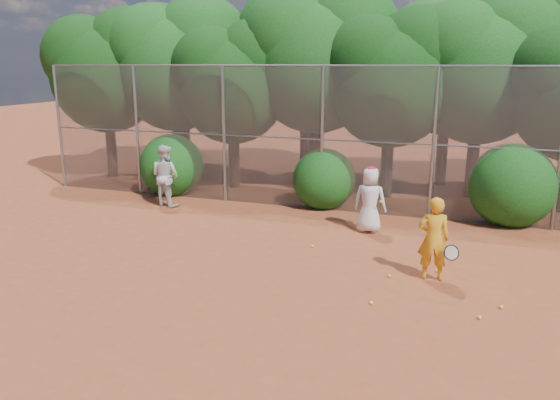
% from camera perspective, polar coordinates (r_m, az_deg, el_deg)
% --- Properties ---
extents(ground, '(80.00, 80.00, 0.00)m').
position_cam_1_polar(ground, '(9.98, 0.63, -9.96)').
color(ground, brown).
rests_on(ground, ground).
extents(fence_back, '(20.05, 0.09, 4.03)m').
position_cam_1_polar(fence_back, '(15.07, 7.67, 6.32)').
color(fence_back, gray).
rests_on(fence_back, ground).
extents(tree_0, '(4.38, 3.81, 6.00)m').
position_cam_1_polar(tree_0, '(20.76, -17.60, 13.13)').
color(tree_0, black).
rests_on(tree_0, ground).
extents(tree_1, '(4.64, 4.03, 6.35)m').
position_cam_1_polar(tree_1, '(19.80, -10.76, 14.18)').
color(tree_1, black).
rests_on(tree_1, ground).
extents(tree_2, '(3.99, 3.47, 5.47)m').
position_cam_1_polar(tree_2, '(18.04, -4.79, 12.55)').
color(tree_2, black).
rests_on(tree_2, ground).
extents(tree_3, '(4.89, 4.26, 6.70)m').
position_cam_1_polar(tree_3, '(18.13, 4.04, 15.14)').
color(tree_3, black).
rests_on(tree_3, ground).
extents(tree_4, '(4.19, 3.64, 5.73)m').
position_cam_1_polar(tree_4, '(17.03, 11.74, 12.81)').
color(tree_4, black).
rests_on(tree_4, ground).
extents(tree_5, '(4.51, 3.92, 6.17)m').
position_cam_1_polar(tree_5, '(17.66, 20.45, 13.21)').
color(tree_5, black).
rests_on(tree_5, ground).
extents(tree_9, '(4.83, 4.20, 6.62)m').
position_cam_1_polar(tree_9, '(22.30, -10.03, 14.63)').
color(tree_9, black).
rests_on(tree_9, ground).
extents(tree_10, '(5.15, 4.48, 7.06)m').
position_cam_1_polar(tree_10, '(20.53, 2.98, 15.68)').
color(tree_10, black).
rests_on(tree_10, ground).
extents(tree_11, '(4.64, 4.03, 6.35)m').
position_cam_1_polar(tree_11, '(19.28, 17.40, 13.80)').
color(tree_11, black).
rests_on(tree_11, ground).
extents(bush_0, '(2.00, 2.00, 2.00)m').
position_cam_1_polar(bush_0, '(17.66, -11.28, 3.86)').
color(bush_0, '#114512').
rests_on(bush_0, ground).
extents(bush_1, '(1.80, 1.80, 1.80)m').
position_cam_1_polar(bush_1, '(15.75, 4.62, 2.48)').
color(bush_1, '#114512').
rests_on(bush_1, ground).
extents(bush_2, '(2.20, 2.20, 2.20)m').
position_cam_1_polar(bush_2, '(15.25, 23.10, 1.76)').
color(bush_2, '#114512').
rests_on(bush_2, ground).
extents(player_yellow, '(0.84, 0.57, 1.64)m').
position_cam_1_polar(player_yellow, '(10.81, 15.76, -3.93)').
color(player_yellow, orange).
rests_on(player_yellow, ground).
extents(player_teen, '(0.82, 0.55, 1.65)m').
position_cam_1_polar(player_teen, '(13.52, 9.39, 0.03)').
color(player_teen, silver).
rests_on(player_teen, ground).
extents(player_white, '(0.98, 0.84, 1.79)m').
position_cam_1_polar(player_white, '(16.19, -11.91, 2.52)').
color(player_white, silver).
rests_on(player_white, ground).
extents(ball_0, '(0.07, 0.07, 0.07)m').
position_cam_1_polar(ball_0, '(10.95, 11.36, -7.79)').
color(ball_0, yellow).
rests_on(ball_0, ground).
extents(ball_1, '(0.07, 0.07, 0.07)m').
position_cam_1_polar(ball_1, '(11.43, 16.07, -7.13)').
color(ball_1, yellow).
rests_on(ball_1, ground).
extents(ball_2, '(0.07, 0.07, 0.07)m').
position_cam_1_polar(ball_2, '(9.68, 20.12, -11.44)').
color(ball_2, yellow).
rests_on(ball_2, ground).
extents(ball_3, '(0.07, 0.07, 0.07)m').
position_cam_1_polar(ball_3, '(10.19, 22.12, -10.33)').
color(ball_3, yellow).
rests_on(ball_3, ground).
extents(ball_4, '(0.07, 0.07, 0.07)m').
position_cam_1_polar(ball_4, '(9.74, 9.53, -10.57)').
color(ball_4, yellow).
rests_on(ball_4, ground).
extents(ball_5, '(0.07, 0.07, 0.07)m').
position_cam_1_polar(ball_5, '(13.45, 15.99, -3.90)').
color(ball_5, yellow).
rests_on(ball_5, ground).
extents(ball_6, '(0.07, 0.07, 0.07)m').
position_cam_1_polar(ball_6, '(12.43, 3.40, -4.84)').
color(ball_6, yellow).
rests_on(ball_6, ground).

